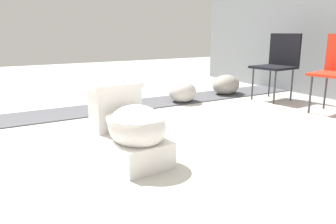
{
  "coord_description": "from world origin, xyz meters",
  "views": [
    {
      "loc": [
        2.11,
        -0.97,
        0.86
      ],
      "look_at": [
        0.16,
        0.18,
        0.3
      ],
      "focal_mm": 35.0,
      "sensor_mm": 36.0,
      "label": 1
    }
  ],
  "objects": [
    {
      "name": "folding_chair_left",
      "position": [
        -0.78,
        2.36,
        0.51
      ],
      "size": [
        0.47,
        0.47,
        0.83
      ],
      "rotation": [
        0.0,
        0.0,
        -1.49
      ],
      "color": "black",
      "rests_on": "ground"
    },
    {
      "name": "gravel_strip",
      "position": [
        -1.37,
        0.5,
        0.01
      ],
      "size": [
        0.56,
        8.0,
        0.01
      ],
      "primitive_type": "cube",
      "color": "#4C4C51",
      "rests_on": "ground"
    },
    {
      "name": "ground_plane",
      "position": [
        0.0,
        0.0,
        0.0
      ],
      "size": [
        14.0,
        14.0,
        0.0
      ],
      "primitive_type": "plane",
      "color": "#B7B2A8"
    },
    {
      "name": "toilet",
      "position": [
        0.16,
        -0.12,
        0.22
      ],
      "size": [
        0.66,
        0.42,
        0.52
      ],
      "rotation": [
        0.0,
        0.0,
        0.08
      ],
      "color": "white",
      "rests_on": "ground"
    },
    {
      "name": "boulder_near",
      "position": [
        -1.36,
        2.0,
        0.14
      ],
      "size": [
        0.49,
        0.55,
        0.27
      ],
      "primitive_type": "ellipsoid",
      "rotation": [
        0.0,
        0.0,
        1.95
      ],
      "color": "gray",
      "rests_on": "ground"
    },
    {
      "name": "boulder_far",
      "position": [
        -1.23,
        1.2,
        0.13
      ],
      "size": [
        0.49,
        0.49,
        0.27
      ],
      "primitive_type": "ellipsoid",
      "rotation": [
        0.0,
        0.0,
        2.31
      ],
      "color": "#B7B2AD",
      "rests_on": "ground"
    }
  ]
}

